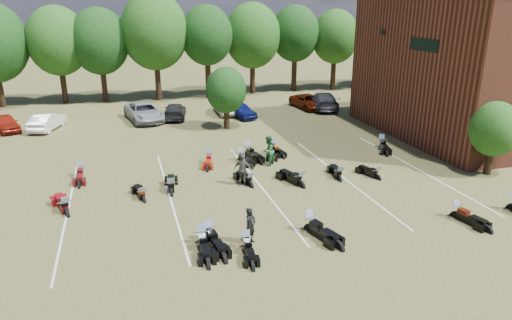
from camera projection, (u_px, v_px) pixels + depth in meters
name	position (u px, v px, depth m)	size (l,w,h in m)	color
ground	(333.00, 201.00, 23.42)	(160.00, 160.00, 0.00)	brown
car_0	(6.00, 123.00, 35.87)	(1.51, 3.76, 1.28)	maroon
car_1	(47.00, 121.00, 36.27)	(1.44, 4.14, 1.36)	silver
car_2	(144.00, 112.00, 38.93)	(2.52, 5.46, 1.52)	gray
car_3	(175.00, 111.00, 39.87)	(1.81, 4.45, 1.29)	black
car_4	(240.00, 110.00, 40.12)	(1.57, 3.90, 1.33)	#0B1450
car_5	(225.00, 106.00, 41.40)	(1.48, 4.24, 1.40)	#A09F9B
car_6	(308.00, 102.00, 43.56)	(2.12, 4.61, 1.28)	#511404
car_7	(323.00, 101.00, 43.29)	(2.22, 5.47, 1.59)	#3D3C42
person_black	(250.00, 226.00, 19.12)	(0.59, 0.39, 1.61)	black
person_green	(268.00, 151.00, 28.23)	(0.93, 0.72, 1.91)	#225B2B
person_grey	(243.00, 170.00, 25.20)	(1.06, 0.44, 1.81)	#4E4C43
motorcycle_0	(202.00, 245.00, 19.20)	(0.74, 2.33, 1.30)	black
motorcycle_1	(210.00, 241.00, 19.52)	(0.76, 2.38, 1.33)	black
motorcycle_2	(207.00, 241.00, 19.54)	(0.64, 2.00, 1.12)	black
motorcycle_3	(246.00, 249.00, 18.91)	(0.66, 2.07, 1.15)	black
motorcycle_4	(310.00, 232.00, 20.33)	(0.80, 2.51, 1.40)	black
motorcycle_5	(456.00, 218.00, 21.62)	(0.71, 2.24, 1.25)	black
motorcycle_6	(512.00, 211.00, 22.37)	(0.79, 2.49, 1.39)	#4A0A14
motorcycle_7	(67.00, 215.00, 21.91)	(0.80, 2.50, 1.39)	maroon
motorcycle_8	(144.00, 201.00, 23.43)	(0.65, 2.05, 1.14)	black
motorcycle_9	(172.00, 194.00, 24.26)	(0.78, 2.45, 1.36)	black
motorcycle_10	(250.00, 187.00, 25.26)	(0.70, 2.20, 1.23)	black
motorcycle_11	(300.00, 187.00, 25.23)	(0.80, 2.51, 1.40)	black
motorcycle_12	(339.00, 180.00, 26.13)	(0.71, 2.22, 1.24)	black
motorcycle_13	(377.00, 179.00, 26.32)	(0.66, 2.07, 1.15)	black
motorcycle_14	(82.00, 176.00, 26.74)	(0.74, 2.31, 1.29)	#41090E
motorcycle_15	(210.00, 162.00, 29.11)	(0.70, 2.19, 1.22)	maroon
motorcycle_16	(248.00, 156.00, 30.29)	(0.78, 2.44, 1.36)	black
motorcycle_17	(274.00, 152.00, 31.06)	(0.64, 2.00, 1.11)	black
motorcycle_18	(241.00, 161.00, 29.37)	(0.67, 2.10, 1.17)	black
motorcycle_19	(272.00, 153.00, 30.85)	(0.79, 2.47, 1.38)	black
motorcycle_20	(381.00, 148.00, 31.96)	(0.76, 2.38, 1.33)	black
tree_line	(206.00, 36.00, 47.32)	(56.00, 6.00, 9.79)	black
young_tree_near_building	(495.00, 129.00, 26.25)	(2.80, 2.80, 4.16)	black
young_tree_midfield	(226.00, 90.00, 35.89)	(3.20, 3.20, 4.70)	black
parking_lines	(260.00, 186.00, 25.33)	(20.10, 14.00, 0.01)	silver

